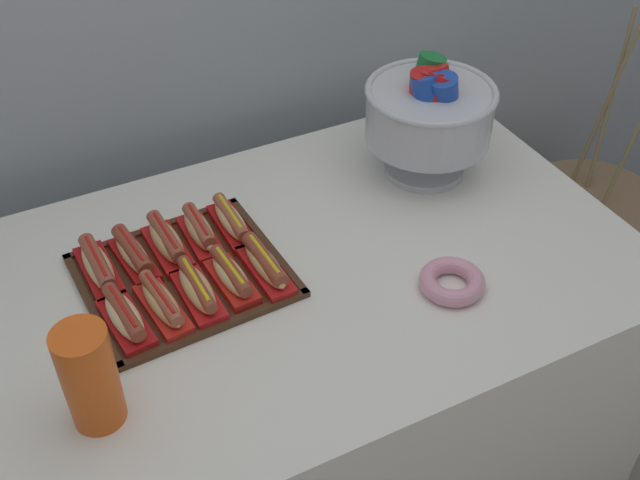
% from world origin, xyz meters
% --- Properties ---
extents(ground_plane, '(10.00, 10.00, 0.00)m').
position_xyz_m(ground_plane, '(0.00, 0.00, 0.00)').
color(ground_plane, gray).
extents(buffet_table, '(1.42, 0.91, 0.77)m').
position_xyz_m(buffet_table, '(0.00, 0.00, 0.41)').
color(buffet_table, white).
rests_on(buffet_table, ground_plane).
extents(floor_vase, '(0.55, 0.55, 1.02)m').
position_xyz_m(floor_vase, '(1.06, 0.19, 0.22)').
color(floor_vase, '#896B4C').
rests_on(floor_vase, ground_plane).
extents(serving_tray, '(0.42, 0.38, 0.01)m').
position_xyz_m(serving_tray, '(-0.25, 0.07, 0.78)').
color(serving_tray, '#472B19').
rests_on(serving_tray, buffet_table).
extents(hot_dog_0, '(0.08, 0.17, 0.06)m').
position_xyz_m(hot_dog_0, '(-0.39, -0.02, 0.81)').
color(hot_dog_0, '#B21414').
rests_on(hot_dog_0, serving_tray).
extents(hot_dog_1, '(0.08, 0.18, 0.06)m').
position_xyz_m(hot_dog_1, '(-0.32, -0.01, 0.81)').
color(hot_dog_1, red).
rests_on(hot_dog_1, serving_tray).
extents(hot_dog_2, '(0.07, 0.17, 0.06)m').
position_xyz_m(hot_dog_2, '(-0.24, -0.01, 0.81)').
color(hot_dog_2, red).
rests_on(hot_dog_2, serving_tray).
extents(hot_dog_3, '(0.07, 0.16, 0.06)m').
position_xyz_m(hot_dog_3, '(-0.17, -0.00, 0.81)').
color(hot_dog_3, red).
rests_on(hot_dog_3, serving_tray).
extents(hot_dog_4, '(0.07, 0.18, 0.06)m').
position_xyz_m(hot_dog_4, '(-0.09, 0.00, 0.81)').
color(hot_dog_4, red).
rests_on(hot_dog_4, serving_tray).
extents(hot_dog_5, '(0.07, 0.18, 0.06)m').
position_xyz_m(hot_dog_5, '(-0.40, 0.15, 0.81)').
color(hot_dog_5, '#B21414').
rests_on(hot_dog_5, serving_tray).
extents(hot_dog_6, '(0.07, 0.17, 0.06)m').
position_xyz_m(hot_dog_6, '(-0.33, 0.15, 0.81)').
color(hot_dog_6, '#B21414').
rests_on(hot_dog_6, serving_tray).
extents(hot_dog_7, '(0.07, 0.17, 0.06)m').
position_xyz_m(hot_dog_7, '(-0.25, 0.16, 0.81)').
color(hot_dog_7, red).
rests_on(hot_dog_7, serving_tray).
extents(hot_dog_8, '(0.06, 0.16, 0.06)m').
position_xyz_m(hot_dog_8, '(-0.18, 0.16, 0.81)').
color(hot_dog_8, red).
rests_on(hot_dog_8, serving_tray).
extents(hot_dog_9, '(0.06, 0.17, 0.06)m').
position_xyz_m(hot_dog_9, '(-0.10, 0.16, 0.80)').
color(hot_dog_9, '#B21414').
rests_on(hot_dog_9, serving_tray).
extents(punch_bowl, '(0.31, 0.31, 0.28)m').
position_xyz_m(punch_bowl, '(0.41, 0.18, 0.94)').
color(punch_bowl, silver).
rests_on(punch_bowl, buffet_table).
extents(cup_stack, '(0.09, 0.09, 0.21)m').
position_xyz_m(cup_stack, '(-0.49, -0.19, 0.88)').
color(cup_stack, '#EA5B19').
rests_on(cup_stack, buffet_table).
extents(donut, '(0.14, 0.14, 0.04)m').
position_xyz_m(donut, '(0.23, -0.20, 0.79)').
color(donut, pink).
rests_on(donut, buffet_table).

